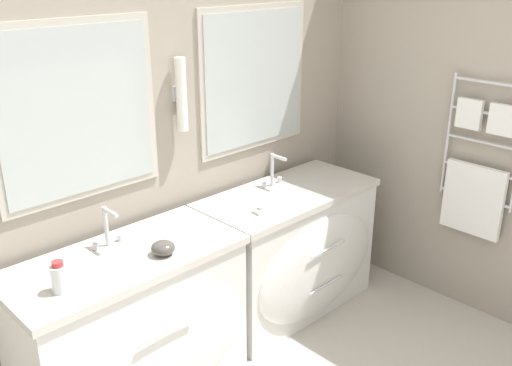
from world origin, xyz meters
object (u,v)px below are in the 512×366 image
object	(u,v)px
vanity_right	(291,251)
vanity_left	(134,328)
toiletry_bottle	(59,278)
amenity_bowl	(163,248)

from	to	relation	value
vanity_right	vanity_left	bearing A→B (deg)	180.00
toiletry_bottle	vanity_left	bearing A→B (deg)	8.61
vanity_right	amenity_bowl	world-z (taller)	amenity_bowl
vanity_left	vanity_right	size ratio (longest dim) A/B	1.00
vanity_left	amenity_bowl	size ratio (longest dim) A/B	9.87
vanity_left	vanity_right	xyz separation A→B (m)	(1.18, 0.00, 0.00)
vanity_right	toiletry_bottle	world-z (taller)	toiletry_bottle
vanity_left	vanity_right	bearing A→B (deg)	0.00
amenity_bowl	toiletry_bottle	bearing A→B (deg)	176.13
toiletry_bottle	amenity_bowl	distance (m)	0.52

